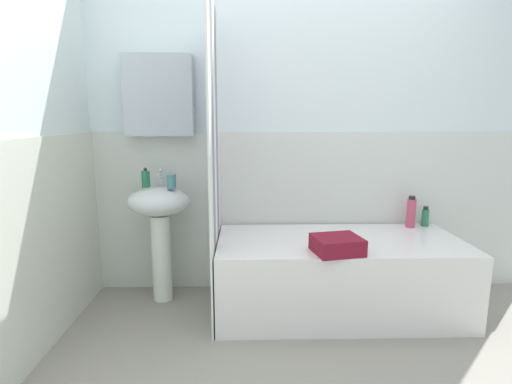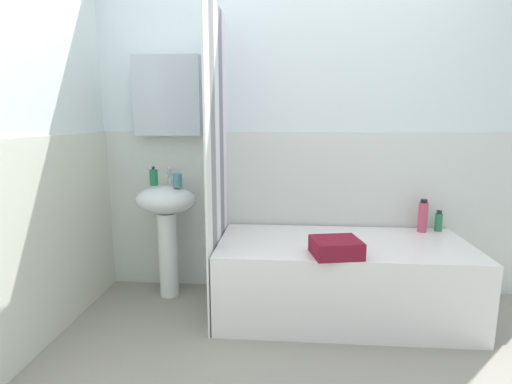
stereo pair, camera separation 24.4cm
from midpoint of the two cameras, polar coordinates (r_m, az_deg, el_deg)
The scene contains 11 objects.
wall_back_tiled at distance 2.96m, azimuth 3.04°, elevation 7.47°, with size 3.60×0.18×2.40m.
wall_left_tiled at distance 2.40m, azimuth -33.77°, elevation 4.52°, with size 0.07×1.81×2.40m.
sink at distance 2.89m, azimuth -16.10°, elevation -3.70°, with size 0.44×0.34×0.82m.
faucet at distance 2.92m, azimuth -15.97°, elevation 2.06°, with size 0.03×0.12×0.12m.
soap_dispenser at distance 2.88m, azimuth -18.00°, elevation 1.82°, with size 0.06×0.06×0.14m.
toothbrush_cup at distance 2.78m, azimuth -14.59°, elevation 1.48°, with size 0.06×0.06×0.10m, color teal.
bathtub at distance 2.77m, azimuth 9.30°, elevation -11.73°, with size 1.62×0.76×0.50m, color white.
shower_curtain at distance 2.56m, azimuth -8.72°, elevation 3.79°, with size 0.01×0.76×2.00m.
conditioner_bottle at distance 3.16m, azimuth 21.25°, elevation -3.42°, with size 0.05×0.05×0.15m.
shampoo_bottle at distance 3.08m, azimuth 19.40°, elevation -2.83°, with size 0.07×0.07×0.23m.
towel_folded at distance 2.40m, azimuth 8.79°, elevation -7.59°, with size 0.27×0.24×0.10m, color maroon.
Camera 1 is at (-0.41, -1.68, 1.30)m, focal length 27.70 mm.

